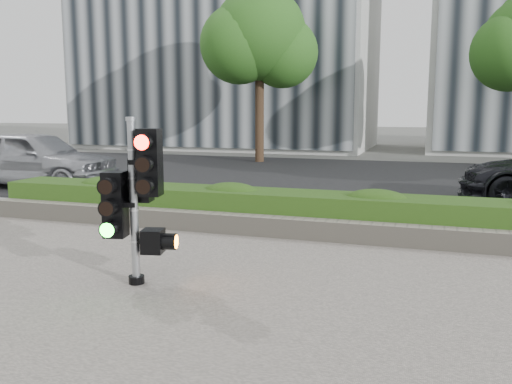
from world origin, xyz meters
TOP-DOWN VIEW (x-y plane):
  - ground at (0.00, 0.00)m, footprint 120.00×120.00m
  - sidewalk at (0.00, -2.50)m, footprint 16.00×11.00m
  - road at (0.00, 10.00)m, footprint 60.00×13.00m
  - curb at (0.00, 3.15)m, footprint 60.00×0.25m
  - stone_wall at (0.00, 1.90)m, footprint 12.00×0.32m
  - hedge at (0.00, 2.55)m, footprint 12.00×1.00m
  - building_left at (-9.00, 23.00)m, footprint 16.00×9.00m
  - tree_left at (-4.52, 14.56)m, footprint 4.61×4.03m
  - traffic_signal at (-1.08, -1.08)m, footprint 0.76×0.62m
  - car_silver at (-8.30, 5.59)m, footprint 4.79×2.03m

SIDE VIEW (x-z plane):
  - ground at x=0.00m, z-range 0.00..0.00m
  - road at x=0.00m, z-range 0.00..0.02m
  - sidewalk at x=0.00m, z-range 0.00..0.03m
  - curb at x=0.00m, z-range 0.00..0.12m
  - stone_wall at x=0.00m, z-range 0.03..0.37m
  - hedge at x=0.00m, z-range 0.03..0.71m
  - car_silver at x=-8.30m, z-range 0.02..1.63m
  - traffic_signal at x=-1.08m, z-range 0.14..2.24m
  - tree_left at x=-4.52m, z-range 1.37..8.72m
  - building_left at x=-9.00m, z-range 0.00..15.00m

